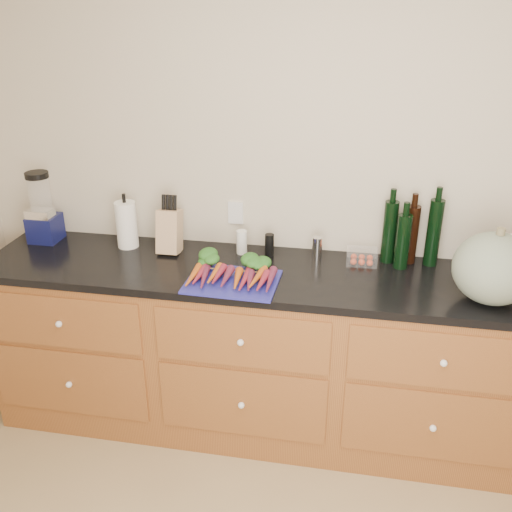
% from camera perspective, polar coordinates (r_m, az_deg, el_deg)
% --- Properties ---
extents(wall_back, '(4.10, 0.05, 2.60)m').
position_cam_1_polar(wall_back, '(2.94, 9.61, 7.05)').
color(wall_back, beige).
rests_on(wall_back, ground).
extents(cabinets, '(3.60, 0.64, 0.90)m').
position_cam_1_polar(cabinets, '(3.02, 8.30, -10.43)').
color(cabinets, brown).
rests_on(cabinets, ground).
extents(countertop, '(3.64, 0.62, 0.04)m').
position_cam_1_polar(countertop, '(2.78, 8.88, -2.42)').
color(countertop, black).
rests_on(countertop, cabinets).
extents(cutting_board, '(0.43, 0.33, 0.01)m').
position_cam_1_polar(cutting_board, '(2.68, -2.37, -2.59)').
color(cutting_board, navy).
rests_on(cutting_board, countertop).
extents(carrots, '(0.41, 0.30, 0.06)m').
position_cam_1_polar(carrots, '(2.70, -2.20, -1.64)').
color(carrots, '#C35716').
rests_on(carrots, cutting_board).
extents(squash, '(0.35, 0.35, 0.32)m').
position_cam_1_polar(squash, '(2.66, 22.69, -1.15)').
color(squash, slate).
rests_on(squash, countertop).
extents(blender_appliance, '(0.15, 0.15, 0.39)m').
position_cam_1_polar(blender_appliance, '(3.29, -20.59, 4.21)').
color(blender_appliance, '#0F1346').
rests_on(blender_appliance, countertop).
extents(paper_towel, '(0.11, 0.11, 0.25)m').
position_cam_1_polar(paper_towel, '(3.10, -12.82, 3.07)').
color(paper_towel, white).
rests_on(paper_towel, countertop).
extents(knife_block, '(0.11, 0.11, 0.23)m').
position_cam_1_polar(knife_block, '(3.00, -8.64, 2.47)').
color(knife_block, tan).
rests_on(knife_block, countertop).
extents(grinder_salt, '(0.05, 0.05, 0.13)m').
position_cam_1_polar(grinder_salt, '(2.96, -1.44, 1.40)').
color(grinder_salt, white).
rests_on(grinder_salt, countertop).
extents(grinder_pepper, '(0.05, 0.05, 0.12)m').
position_cam_1_polar(grinder_pepper, '(2.94, 1.35, 1.11)').
color(grinder_pepper, black).
rests_on(grinder_pepper, countertop).
extents(canister_chrome, '(0.05, 0.05, 0.12)m').
position_cam_1_polar(canister_chrome, '(2.91, 6.13, 0.78)').
color(canister_chrome, silver).
rests_on(canister_chrome, countertop).
extents(tomato_box, '(0.15, 0.12, 0.07)m').
position_cam_1_polar(tomato_box, '(2.91, 10.55, -0.07)').
color(tomato_box, white).
rests_on(tomato_box, countertop).
extents(bottles, '(0.28, 0.14, 0.34)m').
position_cam_1_polar(bottles, '(2.91, 15.12, 2.05)').
color(bottles, black).
rests_on(bottles, countertop).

